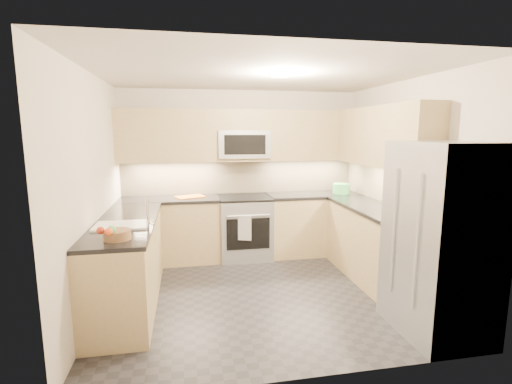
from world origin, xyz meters
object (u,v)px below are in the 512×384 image
object	(u,v)px
gas_range	(245,228)
utensil_bowl	(341,188)
microwave	(243,144)
cutting_board	(190,197)
refrigerator	(440,240)
fruit_basket	(117,235)

from	to	relation	value
gas_range	utensil_bowl	xyz separation A→B (m)	(1.51, -0.03, 0.56)
microwave	utensil_bowl	world-z (taller)	microwave
gas_range	cutting_board	distance (m)	0.94
microwave	utensil_bowl	xyz separation A→B (m)	(1.51, -0.15, -0.68)
gas_range	refrigerator	bearing A→B (deg)	-59.12
cutting_board	fruit_basket	size ratio (longest dim) A/B	1.69
microwave	refrigerator	xyz separation A→B (m)	(1.45, -2.55, -0.80)
cutting_board	utensil_bowl	bearing A→B (deg)	-2.26
cutting_board	refrigerator	bearing A→B (deg)	-47.95
refrigerator	utensil_bowl	size ratio (longest dim) A/B	6.85
utensil_bowl	cutting_board	bearing A→B (deg)	177.74
fruit_basket	utensil_bowl	bearing A→B (deg)	33.63
fruit_basket	refrigerator	bearing A→B (deg)	-8.28
refrigerator	utensil_bowl	xyz separation A→B (m)	(0.06, 2.40, 0.12)
utensil_bowl	cutting_board	distance (m)	2.31
microwave	utensil_bowl	bearing A→B (deg)	-5.76
gas_range	microwave	size ratio (longest dim) A/B	1.20
gas_range	refrigerator	distance (m)	2.86
gas_range	refrigerator	world-z (taller)	refrigerator
microwave	fruit_basket	size ratio (longest dim) A/B	3.22
microwave	cutting_board	distance (m)	1.10
microwave	cutting_board	size ratio (longest dim) A/B	1.91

